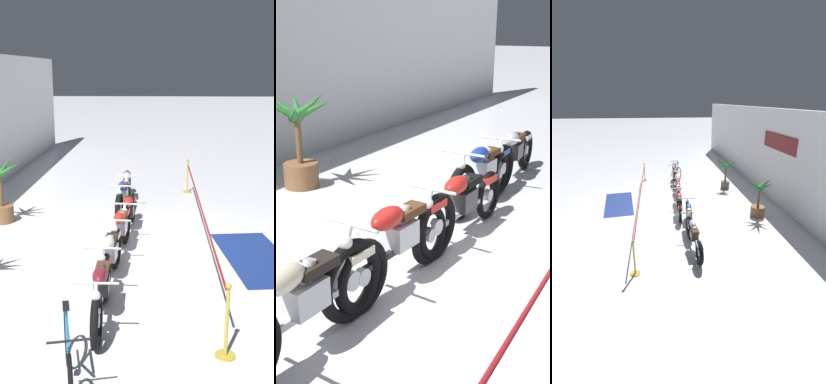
# 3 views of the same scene
# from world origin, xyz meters

# --- Properties ---
(ground_plane) EXTENTS (120.00, 120.00, 0.00)m
(ground_plane) POSITION_xyz_m (0.00, 0.00, 0.00)
(ground_plane) COLOR silver
(back_wall) EXTENTS (28.00, 0.29, 4.20)m
(back_wall) POSITION_xyz_m (-0.00, 5.12, 2.10)
(back_wall) COLOR white
(back_wall) RESTS_ON ground
(motorcycle_maroon_0) EXTENTS (2.24, 0.62, 0.96)m
(motorcycle_maroon_0) POSITION_xyz_m (-3.40, 0.63, 0.48)
(motorcycle_maroon_0) COLOR black
(motorcycle_maroon_0) RESTS_ON ground
(motorcycle_cream_1) EXTENTS (2.28, 0.62, 0.95)m
(motorcycle_cream_1) POSITION_xyz_m (-2.03, 0.64, 0.47)
(motorcycle_cream_1) COLOR black
(motorcycle_cream_1) RESTS_ON ground
(motorcycle_red_2) EXTENTS (2.30, 0.62, 0.98)m
(motorcycle_red_2) POSITION_xyz_m (-0.66, 0.55, 0.49)
(motorcycle_red_2) COLOR black
(motorcycle_red_2) RESTS_ON ground
(motorcycle_red_3) EXTENTS (2.31, 0.62, 0.92)m
(motorcycle_red_3) POSITION_xyz_m (0.75, 0.47, 0.46)
(motorcycle_red_3) COLOR black
(motorcycle_red_3) RESTS_ON ground
(motorcycle_blue_4) EXTENTS (2.21, 0.62, 0.97)m
(motorcycle_blue_4) POSITION_xyz_m (2.07, 0.70, 0.48)
(motorcycle_blue_4) COLOR black
(motorcycle_blue_4) RESTS_ON ground
(motorcycle_silver_5) EXTENTS (2.42, 0.62, 0.94)m
(motorcycle_silver_5) POSITION_xyz_m (3.44, 0.68, 0.46)
(motorcycle_silver_5) COLOR black
(motorcycle_silver_5) RESTS_ON ground
(bicycle) EXTENTS (1.69, 0.56, 0.96)m
(bicycle) POSITION_xyz_m (-4.97, 0.84, 0.38)
(bicycle) COLOR black
(bicycle) RESTS_ON ground
(potted_palm_left_of_row) EXTENTS (1.16, 1.16, 1.63)m
(potted_palm_left_of_row) POSITION_xyz_m (1.34, 3.66, 0.72)
(potted_palm_left_of_row) COLOR brown
(potted_palm_left_of_row) RESTS_ON ground
(potted_palm_right_of_row) EXTENTS (0.93, 1.12, 1.65)m
(potted_palm_right_of_row) POSITION_xyz_m (-2.28, 3.25, 0.86)
(potted_palm_right_of_row) COLOR brown
(potted_palm_right_of_row) RESTS_ON ground
(stanchion_far_left) EXTENTS (8.78, 0.28, 1.05)m
(stanchion_far_left) POSITION_xyz_m (-1.23, -1.12, 0.72)
(stanchion_far_left) COLOR gold
(stanchion_far_left) RESTS_ON ground
(stanchion_mid_left) EXTENTS (0.28, 0.28, 1.05)m
(stanchion_mid_left) POSITION_xyz_m (4.52, -1.12, 0.36)
(stanchion_mid_left) COLOR gold
(stanchion_mid_left) RESTS_ON ground
(floor_banner) EXTENTS (3.06, 1.58, 0.01)m
(floor_banner) POSITION_xyz_m (-0.76, -2.21, 0.00)
(floor_banner) COLOR navy
(floor_banner) RESTS_ON ground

